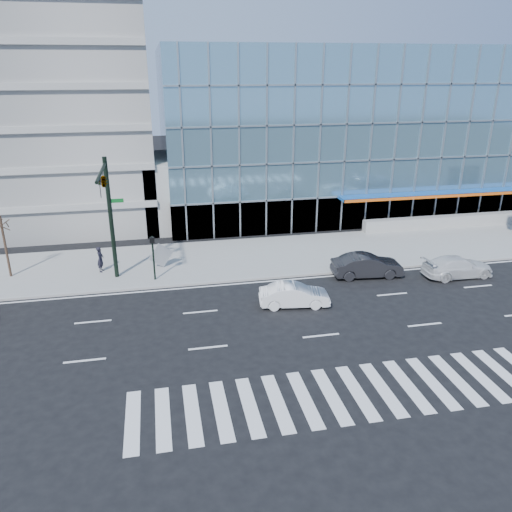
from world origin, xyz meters
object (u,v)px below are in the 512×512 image
at_px(ped_signal_post, 153,251).
at_px(dark_sedan, 367,266).
at_px(street_tree_near, 1,224).
at_px(white_sedan, 294,295).
at_px(pedestrian, 100,259).
at_px(white_suv, 457,267).
at_px(tilted_panel, 161,255).
at_px(traffic_signal, 106,194).

height_order(ped_signal_post, dark_sedan, ped_signal_post).
distance_m(street_tree_near, dark_sedan, 24.17).
distance_m(white_sedan, dark_sedan, 6.84).
distance_m(street_tree_near, white_sedan, 19.45).
bearing_deg(white_sedan, street_tree_near, 73.74).
xyz_separation_m(white_sedan, pedestrian, (-11.64, 7.42, 0.36)).
relative_size(white_suv, white_sedan, 1.17).
xyz_separation_m(ped_signal_post, white_sedan, (8.05, -5.22, -1.46)).
bearing_deg(dark_sedan, tilted_panel, 78.40).
distance_m(dark_sedan, pedestrian, 18.12).
bearing_deg(ped_signal_post, dark_sedan, -7.87).
height_order(traffic_signal, street_tree_near, traffic_signal).
distance_m(traffic_signal, street_tree_near, 7.96).
relative_size(white_suv, dark_sedan, 1.02).
distance_m(traffic_signal, tilted_panel, 6.40).
bearing_deg(white_suv, white_sedan, 98.74).
distance_m(street_tree_near, tilted_panel, 10.37).
bearing_deg(ped_signal_post, street_tree_near, 164.94).
bearing_deg(white_sedan, pedestrian, 65.12).
relative_size(dark_sedan, pedestrian, 2.66).
bearing_deg(tilted_panel, street_tree_near, 159.17).
xyz_separation_m(street_tree_near, dark_sedan, (23.55, -4.50, -3.00)).
bearing_deg(white_suv, ped_signal_post, 79.99).
bearing_deg(tilted_panel, traffic_signal, -158.79).
relative_size(ped_signal_post, tilted_panel, 2.31).
relative_size(ped_signal_post, street_tree_near, 0.71).
bearing_deg(street_tree_near, traffic_signal, -22.71).
bearing_deg(ped_signal_post, tilted_panel, 76.64).
xyz_separation_m(white_suv, pedestrian, (-23.64, 5.34, 0.34)).
bearing_deg(dark_sedan, ped_signal_post, 86.99).
distance_m(traffic_signal, pedestrian, 5.84).
bearing_deg(tilted_panel, pedestrian, 160.14).
distance_m(ped_signal_post, pedestrian, 4.34).
bearing_deg(white_suv, pedestrian, 76.17).
height_order(street_tree_near, white_sedan, street_tree_near).
height_order(ped_signal_post, street_tree_near, street_tree_near).
bearing_deg(pedestrian, street_tree_near, 97.68).
bearing_deg(white_suv, street_tree_near, 77.98).
distance_m(ped_signal_post, street_tree_near, 9.97).
relative_size(street_tree_near, dark_sedan, 0.89).
height_order(white_sedan, dark_sedan, dark_sedan).
bearing_deg(traffic_signal, ped_signal_post, 8.52).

